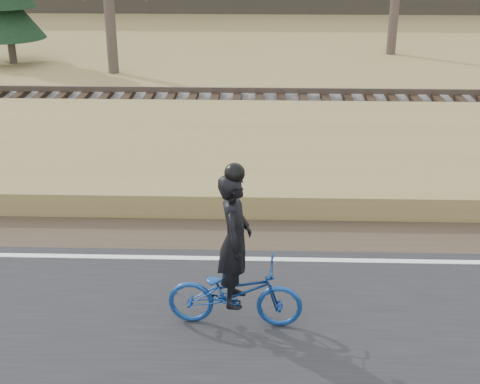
{
  "coord_description": "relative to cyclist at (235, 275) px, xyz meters",
  "views": [
    {
      "loc": [
        3.64,
        -9.23,
        5.21
      ],
      "look_at": [
        3.33,
        0.5,
        1.1
      ],
      "focal_mm": 50.0,
      "sensor_mm": 36.0,
      "label": 1
    }
  ],
  "objects": [
    {
      "name": "railroad",
      "position": [
        -3.33,
        9.59,
        -0.27
      ],
      "size": [
        120.0,
        2.4,
        0.29
      ],
      "color": "black",
      "rests_on": "ballast"
    },
    {
      "name": "edge_line",
      "position": [
        -3.33,
        1.79,
        -0.74
      ],
      "size": [
        120.0,
        0.12,
        0.01
      ],
      "primitive_type": "cube",
      "color": "silver",
      "rests_on": "road"
    },
    {
      "name": "cyclist",
      "position": [
        0.0,
        0.0,
        0.0
      ],
      "size": [
        1.83,
        0.72,
        2.31
      ],
      "rotation": [
        0.0,
        0.0,
        1.52
      ],
      "color": "navy",
      "rests_on": "road"
    },
    {
      "name": "ground",
      "position": [
        -3.33,
        1.59,
        -0.8
      ],
      "size": [
        120.0,
        120.0,
        0.0
      ],
      "primitive_type": "plane",
      "color": "olive",
      "rests_on": "ground"
    },
    {
      "name": "ballast",
      "position": [
        -3.33,
        9.59,
        -0.58
      ],
      "size": [
        120.0,
        3.0,
        0.45
      ],
      "primitive_type": "cube",
      "color": "slate",
      "rests_on": "ground"
    },
    {
      "name": "shoulder",
      "position": [
        -3.33,
        2.79,
        -0.78
      ],
      "size": [
        120.0,
        1.6,
        0.04
      ],
      "primitive_type": "cube",
      "color": "#473A2B",
      "rests_on": "ground"
    },
    {
      "name": "embankment",
      "position": [
        -3.33,
        5.79,
        -0.58
      ],
      "size": [
        120.0,
        5.0,
        0.44
      ],
      "primitive_type": "cube",
      "color": "olive",
      "rests_on": "ground"
    }
  ]
}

